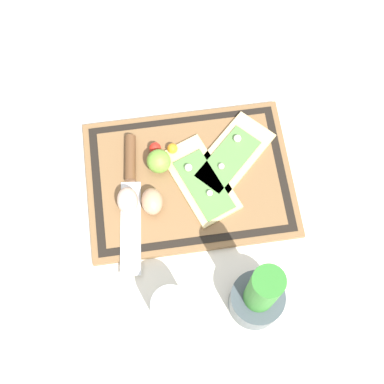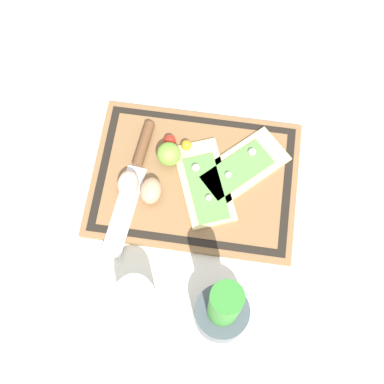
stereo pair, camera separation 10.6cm
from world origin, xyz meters
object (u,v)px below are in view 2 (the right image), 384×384
at_px(pizza_slice_near, 241,167).
at_px(sauce_jar, 137,299).
at_px(lime, 169,154).
at_px(cherry_tomato_yellow, 186,145).
at_px(knife, 138,165).
at_px(egg_brown, 151,191).
at_px(pizza_slice_far, 204,184).
at_px(cherry_tomato_red, 170,141).
at_px(egg_pink, 128,184).
at_px(herb_pot, 223,311).

height_order(pizza_slice_near, sauce_jar, sauce_jar).
xyz_separation_m(lime, cherry_tomato_yellow, (-0.03, -0.03, -0.01)).
bearing_deg(knife, egg_brown, 124.20).
relative_size(pizza_slice_near, knife, 0.68).
xyz_separation_m(egg_brown, lime, (-0.02, -0.08, 0.00)).
distance_m(pizza_slice_near, egg_brown, 0.19).
bearing_deg(pizza_slice_far, cherry_tomato_yellow, -58.13).
height_order(pizza_slice_near, egg_brown, egg_brown).
xyz_separation_m(egg_brown, cherry_tomato_red, (-0.02, -0.12, -0.01)).
distance_m(pizza_slice_far, egg_pink, 0.15).
xyz_separation_m(herb_pot, sauce_jar, (0.16, -0.00, -0.03)).
xyz_separation_m(cherry_tomato_yellow, herb_pot, (-0.11, 0.33, 0.05)).
xyz_separation_m(knife, lime, (-0.06, -0.03, 0.02)).
bearing_deg(lime, cherry_tomato_yellow, -134.90).
height_order(egg_pink, sauce_jar, sauce_jar).
bearing_deg(pizza_slice_near, cherry_tomato_red, -13.27).
relative_size(cherry_tomato_red, sauce_jar, 0.23).
relative_size(pizza_slice_near, sauce_jar, 1.84).
height_order(egg_pink, cherry_tomato_red, egg_pink).
bearing_deg(pizza_slice_near, lime, 0.09).
bearing_deg(lime, sauce_jar, 87.84).
bearing_deg(pizza_slice_near, pizza_slice_far, 33.91).
bearing_deg(sauce_jar, cherry_tomato_red, -91.21).
distance_m(egg_brown, herb_pot, 0.28).
xyz_separation_m(pizza_slice_near, pizza_slice_far, (0.07, 0.05, 0.00)).
xyz_separation_m(pizza_slice_near, lime, (0.15, 0.00, 0.02)).
xyz_separation_m(egg_brown, sauce_jar, (-0.01, 0.22, 0.01)).
xyz_separation_m(egg_brown, herb_pot, (-0.17, 0.22, 0.04)).
bearing_deg(egg_brown, herb_pot, 127.42).
bearing_deg(sauce_jar, cherry_tomato_yellow, -97.33).
bearing_deg(sauce_jar, pizza_slice_near, -118.31).
xyz_separation_m(pizza_slice_far, lime, (0.08, -0.05, 0.02)).
distance_m(knife, lime, 0.07).
distance_m(lime, sauce_jar, 0.30).
height_order(egg_pink, lime, lime).
relative_size(egg_pink, sauce_jar, 0.51).
xyz_separation_m(cherry_tomato_red, herb_pot, (-0.15, 0.34, 0.05)).
bearing_deg(egg_pink, cherry_tomato_yellow, -134.01).
height_order(egg_brown, egg_pink, same).
bearing_deg(egg_brown, knife, -55.80).
bearing_deg(herb_pot, sauce_jar, -1.35).
bearing_deg(pizza_slice_far, egg_pink, 10.31).
xyz_separation_m(pizza_slice_far, knife, (0.14, -0.02, 0.00)).
distance_m(egg_pink, herb_pot, 0.32).
distance_m(pizza_slice_far, lime, 0.09).
height_order(knife, sauce_jar, sauce_jar).
relative_size(pizza_slice_far, sauce_jar, 1.91).
bearing_deg(sauce_jar, egg_brown, -86.89).
bearing_deg(cherry_tomato_red, egg_brown, 81.01).
bearing_deg(knife, cherry_tomato_red, -132.83).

